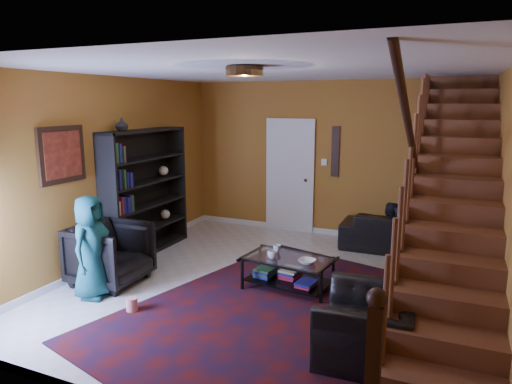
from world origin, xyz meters
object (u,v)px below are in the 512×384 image
Objects in this scene: sofa at (407,233)px; armchair_right at (367,327)px; armchair_left at (111,254)px; coffee_table at (288,271)px; bookshelf at (146,194)px.

armchair_right is at bearing 88.59° from sofa.
armchair_right is (-0.04, -3.51, 0.01)m from sofa.
armchair_right is (3.51, -0.51, -0.09)m from armchair_left.
sofa is at bearing 60.19° from coffee_table.
coffee_table is at bearing -72.25° from armchair_left.
bookshelf is at bearing 14.38° from armchair_left.
bookshelf is 1.46m from armchair_left.
bookshelf reaches higher than coffee_table.
coffee_table is (-1.28, -2.24, -0.07)m from sofa.
coffee_table is at bearing -137.93° from armchair_right.
armchair_left reaches higher than armchair_right.
armchair_left is 2.40m from coffee_table.
armchair_left reaches higher than sofa.
armchair_left is 0.76× the size of coffee_table.
armchair_right is at bearing -99.13° from armchair_left.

